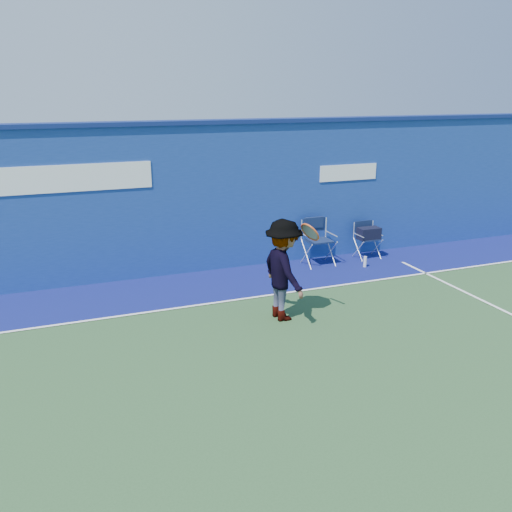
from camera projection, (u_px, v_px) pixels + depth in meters
name	position (u px, v px, depth m)	size (l,w,h in m)	color
ground	(292.00, 393.00, 6.83)	(80.00, 80.00, 0.00)	#2A4B28
stadium_wall	(187.00, 198.00, 11.02)	(24.00, 0.50, 3.08)	navy
out_of_bounds_strip	(204.00, 286.00, 10.49)	(24.00, 1.80, 0.01)	#0D1557
court_lines	(274.00, 370.00, 7.37)	(24.00, 12.00, 0.01)	white
directors_chair_left	(318.00, 250.00, 11.73)	(0.59, 0.55, 1.00)	silver
directors_chair_right	(368.00, 243.00, 12.18)	(0.49, 0.44, 0.82)	silver
water_bottle	(365.00, 262.00, 11.60)	(0.07, 0.07, 0.24)	silver
tennis_player	(284.00, 270.00, 8.82)	(0.92, 1.13, 1.69)	#EA4738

